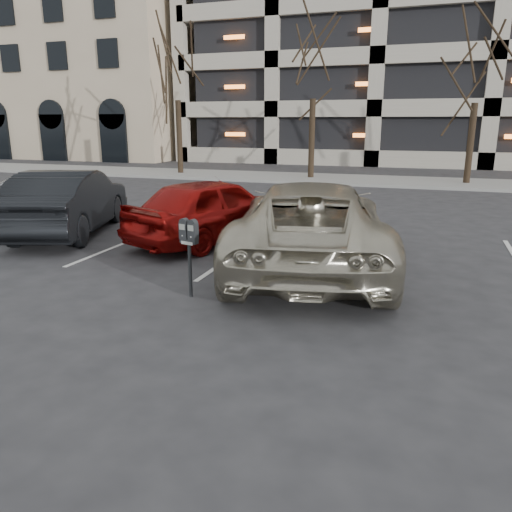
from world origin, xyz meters
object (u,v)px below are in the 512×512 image
(car_red, at_px, (214,209))
(car_dark, at_px, (69,202))
(tree_b, at_px, (314,46))
(car_silver, at_px, (55,197))
(suv_silver, at_px, (311,225))
(tree_c, at_px, (481,49))
(tree_a, at_px, (176,52))
(parking_meter, at_px, (189,239))

(car_red, relative_size, car_dark, 0.92)
(tree_b, xyz_separation_m, car_silver, (-4.48, -12.55, -5.34))
(suv_silver, xyz_separation_m, car_dark, (-6.38, 1.02, -0.03))
(suv_silver, bearing_deg, tree_c, -115.78)
(tree_c, distance_m, suv_silver, 15.91)
(tree_a, relative_size, parking_meter, 6.71)
(suv_silver, distance_m, car_dark, 6.46)
(parking_meter, xyz_separation_m, car_dark, (-4.96, 3.33, -0.16))
(parking_meter, bearing_deg, tree_a, 130.20)
(tree_c, xyz_separation_m, suv_silver, (-3.71, -14.71, -4.77))
(tree_a, bearing_deg, tree_b, 0.00)
(tree_a, distance_m, car_red, 16.25)
(car_dark, bearing_deg, car_silver, -58.34)
(tree_b, height_order, tree_c, tree_b)
(tree_a, height_order, tree_c, tree_a)
(tree_c, height_order, car_silver, tree_c)
(car_silver, bearing_deg, car_dark, 141.77)
(suv_silver, bearing_deg, tree_b, -89.02)
(tree_b, height_order, suv_silver, tree_b)
(tree_c, xyz_separation_m, car_red, (-6.32, -13.30, -4.85))
(parking_meter, distance_m, car_dark, 5.97)
(car_dark, bearing_deg, tree_a, -93.01)
(tree_b, bearing_deg, car_dark, -102.71)
(tree_c, bearing_deg, car_silver, -132.46)
(car_dark, bearing_deg, parking_meter, 127.15)
(car_silver, bearing_deg, tree_c, -131.30)
(tree_c, relative_size, car_red, 1.75)
(car_red, bearing_deg, parking_meter, 129.22)
(parking_meter, bearing_deg, car_red, 120.33)
(car_red, relative_size, car_silver, 0.94)
(car_red, distance_m, car_dark, 3.79)
(suv_silver, relative_size, car_dark, 1.32)
(parking_meter, height_order, car_silver, car_silver)
(tree_a, height_order, tree_b, tree_a)
(car_red, bearing_deg, tree_b, -65.49)
(tree_b, relative_size, car_dark, 1.72)
(tree_c, distance_m, car_dark, 17.68)
(suv_silver, distance_m, car_silver, 8.07)
(tree_b, xyz_separation_m, car_dark, (-3.09, -13.69, -5.23))
(tree_a, xyz_separation_m, car_dark, (3.91, -13.69, -5.26))
(car_dark, bearing_deg, tree_c, -145.33)
(car_red, bearing_deg, tree_a, -38.42)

